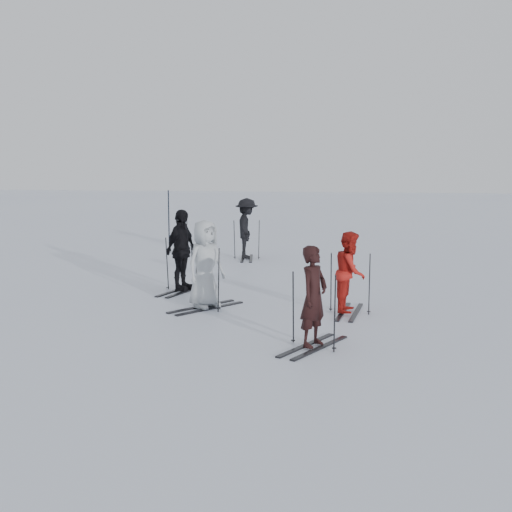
# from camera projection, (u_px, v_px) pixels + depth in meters

# --- Properties ---
(ground) EXTENTS (120.00, 120.00, 0.00)m
(ground) POSITION_uv_depth(u_px,v_px,m) (247.00, 310.00, 13.44)
(ground) COLOR silver
(ground) RESTS_ON ground
(skier_near_dark) EXTENTS (0.62, 0.72, 1.67)m
(skier_near_dark) POSITION_uv_depth(u_px,v_px,m) (314.00, 298.00, 10.55)
(skier_near_dark) COLOR black
(skier_near_dark) RESTS_ON ground
(skier_red) EXTENTS (0.70, 0.86, 1.65)m
(skier_red) POSITION_uv_depth(u_px,v_px,m) (350.00, 273.00, 13.05)
(skier_red) COLOR #A81812
(skier_red) RESTS_ON ground
(skier_grey) EXTENTS (0.99, 1.07, 1.84)m
(skier_grey) POSITION_uv_depth(u_px,v_px,m) (205.00, 265.00, 13.46)
(skier_grey) COLOR #A5ABAE
(skier_grey) RESTS_ON ground
(skier_uphill_left) EXTENTS (0.75, 1.22, 1.94)m
(skier_uphill_left) POSITION_uv_depth(u_px,v_px,m) (181.00, 251.00, 15.29)
(skier_uphill_left) COLOR black
(skier_uphill_left) RESTS_ON ground
(skier_uphill_far) EXTENTS (0.92, 1.35, 1.93)m
(skier_uphill_far) POSITION_uv_depth(u_px,v_px,m) (247.00, 229.00, 20.63)
(skier_uphill_far) COLOR black
(skier_uphill_far) RESTS_ON ground
(skis_near_dark) EXTENTS (2.01, 1.61, 1.30)m
(skis_near_dark) POSITION_uv_depth(u_px,v_px,m) (314.00, 309.00, 10.58)
(skis_near_dark) COLOR black
(skis_near_dark) RESTS_ON ground
(skis_red) EXTENTS (1.83, 1.09, 1.28)m
(skis_red) POSITION_uv_depth(u_px,v_px,m) (350.00, 282.00, 13.07)
(skis_red) COLOR black
(skis_red) RESTS_ON ground
(skis_grey) EXTENTS (2.10, 1.88, 1.36)m
(skis_grey) POSITION_uv_depth(u_px,v_px,m) (205.00, 276.00, 13.50)
(skis_grey) COLOR black
(skis_grey) RESTS_ON ground
(skis_uphill_left) EXTENTS (2.02, 1.41, 1.33)m
(skis_uphill_left) POSITION_uv_depth(u_px,v_px,m) (182.00, 264.00, 15.33)
(skis_uphill_left) COLOR black
(skis_uphill_left) RESTS_ON ground
(skis_uphill_far) EXTENTS (1.91, 1.23, 1.30)m
(skis_uphill_far) POSITION_uv_depth(u_px,v_px,m) (247.00, 239.00, 20.67)
(skis_uphill_far) COLOR black
(skis_uphill_far) RESTS_ON ground
(piste_marker) EXTENTS (0.05, 0.05, 2.09)m
(piste_marker) POSITION_uv_depth(u_px,v_px,m) (169.00, 218.00, 24.02)
(piste_marker) COLOR black
(piste_marker) RESTS_ON ground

